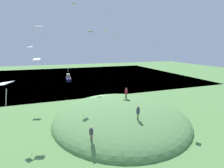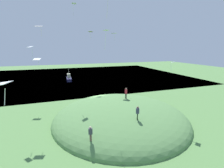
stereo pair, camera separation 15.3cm
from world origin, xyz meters
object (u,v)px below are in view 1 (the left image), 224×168
person_watching_kites (126,92)px  person_on_hilltop (91,132)px  kite_1 (3,84)px  kite_8 (74,4)px  kite_2 (31,48)px  kite_0 (90,32)px  kite_3 (37,59)px  kite_14 (173,63)px  kite_13 (39,26)px  kite_9 (114,34)px  kite_7 (106,32)px  boat_on_lake (69,78)px  person_walking_path (138,111)px

person_watching_kites → person_on_hilltop: bearing=-68.1°
kite_1 → kite_8: size_ratio=0.79×
kite_2 → kite_0: bearing=139.2°
kite_3 → kite_14: 21.86m
kite_1 → kite_14: bearing=108.9°
kite_0 → kite_3: bearing=-72.4°
kite_8 → kite_13: kite_8 is taller
kite_13 → person_watching_kites: bearing=85.5°
kite_3 → kite_14: size_ratio=1.14×
kite_2 → kite_3: bearing=-178.2°
kite_14 → kite_9: bearing=-159.5°
kite_2 → kite_8: size_ratio=0.88×
kite_7 → kite_14: size_ratio=1.81×
person_on_hilltop → kite_13: size_ratio=1.16×
boat_on_lake → kite_2: kite_2 is taller
kite_2 → kite_9: 14.95m
kite_2 → kite_3: 8.45m
person_on_hilltop → person_watching_kites: bearing=119.1°
person_walking_path → person_on_hilltop: bearing=-51.7°
kite_8 → kite_14: kite_8 is taller
person_on_hilltop → kite_3: (-15.77, -5.86, 6.36)m
kite_2 → kite_7: size_ratio=0.72×
person_watching_kites → kite_2: size_ratio=1.13×
boat_on_lake → kite_0: size_ratio=3.24×
boat_on_lake → person_walking_path: boat_on_lake is taller
person_walking_path → kite_13: 16.64m
kite_0 → kite_7: size_ratio=0.73×
boat_on_lake → kite_3: (23.06, -6.63, 7.85)m
kite_7 → kite_14: kite_7 is taller
kite_1 → kite_3: kite_3 is taller
boat_on_lake → kite_1: (42.05, -6.78, 7.57)m
person_walking_path → kite_2: bearing=-91.9°
person_walking_path → kite_1: 13.72m
kite_7 → person_on_hilltop: bearing=-37.2°
person_watching_kites → kite_3: kite_3 is taller
person_watching_kites → kite_13: size_ratio=1.31×
kite_8 → kite_1: bearing=-21.3°
kite_9 → kite_13: bearing=-68.4°
person_watching_kites → kite_14: (5.44, 4.21, 5.01)m
person_watching_kites → kite_8: 16.34m
boat_on_lake → kite_3: size_ratio=3.77×
kite_1 → kite_7: size_ratio=0.64×
kite_7 → kite_0: bearing=174.9°
kite_2 → kite_7: 9.45m
kite_14 → boat_on_lake: bearing=-163.0°
kite_3 → kite_13: kite_13 is taller
kite_3 → boat_on_lake: bearing=164.0°
person_on_hilltop → kite_3: size_ratio=1.15×
kite_7 → boat_on_lake: bearing=-176.5°
kite_1 → person_walking_path: bearing=110.2°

